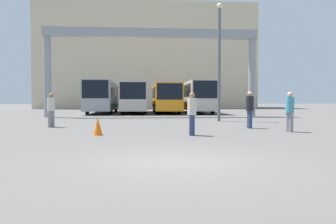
{
  "coord_description": "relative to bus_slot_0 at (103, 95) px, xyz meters",
  "views": [
    {
      "loc": [
        -0.78,
        -7.32,
        1.42
      ],
      "look_at": [
        1.48,
        21.77,
        0.3
      ],
      "focal_mm": 35.0,
      "sensor_mm": 36.0,
      "label": 1
    }
  ],
  "objects": [
    {
      "name": "ground_plane",
      "position": [
        4.92,
        -27.28,
        -1.86
      ],
      "size": [
        200.0,
        200.0,
        0.0
      ],
      "primitive_type": "plane",
      "color": "#514F4C"
    },
    {
      "name": "building_backdrop",
      "position": [
        4.92,
        21.65,
        6.41
      ],
      "size": [
        34.6,
        12.0,
        16.54
      ],
      "color": "beige",
      "rests_on": "ground"
    },
    {
      "name": "bus_slot_1",
      "position": [
        3.28,
        -0.17,
        -0.1
      ],
      "size": [
        2.55,
        10.71,
        3.05
      ],
      "color": "beige",
      "rests_on": "ground"
    },
    {
      "name": "overhead_gantry",
      "position": [
        4.92,
        -7.91,
        3.76
      ],
      "size": [
        17.21,
        0.8,
        7.12
      ],
      "color": "gray",
      "rests_on": "ground"
    },
    {
      "name": "bus_slot_3",
      "position": [
        9.84,
        0.03,
        -0.0
      ],
      "size": [
        2.59,
        11.13,
        3.23
      ],
      "color": "beige",
      "rests_on": "ground"
    },
    {
      "name": "pedestrian_near_right",
      "position": [
        -0.52,
        -17.53,
        -0.94
      ],
      "size": [
        0.36,
        0.36,
        1.74
      ],
      "rotation": [
        0.0,
        0.0,
        4.03
      ],
      "color": "gray",
      "rests_on": "ground"
    },
    {
      "name": "bus_slot_0",
      "position": [
        0.0,
        0.0,
        0.0
      ],
      "size": [
        2.55,
        11.06,
        3.23
      ],
      "color": "#999EA5",
      "rests_on": "ground"
    },
    {
      "name": "pedestrian_mid_right",
      "position": [
        9.4,
        -18.89,
        -0.9
      ],
      "size": [
        0.38,
        0.38,
        1.81
      ],
      "rotation": [
        0.0,
        0.0,
        1.56
      ],
      "color": "navy",
      "rests_on": "ground"
    },
    {
      "name": "pedestrian_near_left",
      "position": [
        6.08,
        -21.86,
        -0.96
      ],
      "size": [
        0.35,
        0.35,
        1.7
      ],
      "rotation": [
        0.0,
        0.0,
        1.2
      ],
      "color": "navy",
      "rests_on": "ground"
    },
    {
      "name": "lamp_post",
      "position": [
        9.11,
        -13.59,
        2.32
      ],
      "size": [
        0.36,
        0.36,
        7.64
      ],
      "color": "#595B60",
      "rests_on": "ground"
    },
    {
      "name": "bus_slot_2",
      "position": [
        6.56,
        0.09,
        -0.14
      ],
      "size": [
        2.55,
        11.24,
        2.97
      ],
      "color": "orange",
      "rests_on": "ground"
    },
    {
      "name": "traffic_cone",
      "position": [
        2.36,
        -21.49,
        -1.51
      ],
      "size": [
        0.37,
        0.37,
        0.71
      ],
      "color": "orange",
      "rests_on": "ground"
    },
    {
      "name": "pedestrian_mid_left",
      "position": [
        10.55,
        -20.77,
        -0.93
      ],
      "size": [
        0.36,
        0.36,
        1.75
      ],
      "rotation": [
        0.0,
        0.0,
        2.03
      ],
      "color": "gray",
      "rests_on": "ground"
    }
  ]
}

